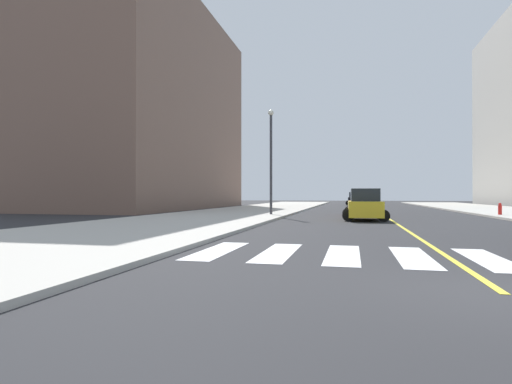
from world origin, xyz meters
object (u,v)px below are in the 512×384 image
street_lamp (271,153)px  car_black_third (355,199)px  car_yellow_nearest (365,206)px  car_red_second (362,204)px  fire_hydrant (500,209)px

street_lamp → car_black_third: bearing=79.5°
car_yellow_nearest → car_red_second: size_ratio=1.06×
street_lamp → car_yellow_nearest: bearing=-28.5°
street_lamp → fire_hydrant: bearing=10.6°
car_red_second → street_lamp: 8.21m
car_yellow_nearest → street_lamp: size_ratio=0.57×
car_red_second → street_lamp: (-6.81, -2.36, 3.94)m
car_yellow_nearest → car_red_second: bearing=89.2°
car_red_second → car_black_third: 32.75m
car_yellow_nearest → car_black_third: (-0.35, 38.82, 0.01)m
fire_hydrant → street_lamp: street_lamp is taller
car_yellow_nearest → car_red_second: 6.08m
car_red_second → fire_hydrant: 10.09m
car_red_second → street_lamp: size_ratio=0.54×
car_yellow_nearest → street_lamp: street_lamp is taller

